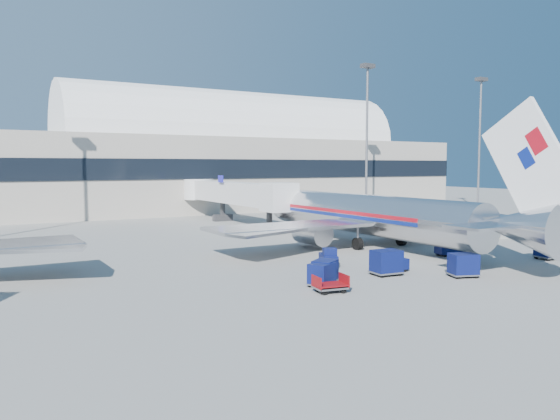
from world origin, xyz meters
TOP-DOWN VIEW (x-y plane):
  - ground at (0.00, 0.00)m, footprint 260.00×260.00m
  - terminal at (-13.60, 55.96)m, footprint 170.00×28.15m
  - airliner_main at (10.00, 4.51)m, footprint 32.00×37.26m
  - jetbridge_near at (7.60, 30.81)m, footprint 4.40×27.50m
  - mast_east at (30.00, 30.00)m, footprint 2.00×1.20m
  - mast_far_east at (55.00, 30.00)m, footprint 2.00×1.20m
  - barrier_near at (18.00, 2.00)m, footprint 3.00×0.55m
  - barrier_mid at (21.30, 2.00)m, footprint 3.00×0.55m
  - barrier_far at (24.60, 2.00)m, footprint 3.00×0.55m
  - tug_lead at (3.09, -5.62)m, footprint 2.38×1.35m
  - tug_right at (12.07, -2.81)m, footprint 2.57×1.72m
  - tug_left at (0.48, -1.74)m, footprint 1.91×2.46m
  - cart_train_a at (1.96, -6.46)m, footprint 2.11×1.69m
  - cart_train_b at (-3.17, -6.50)m, footprint 2.16×2.04m
  - cart_train_c at (-3.82, -7.08)m, footprint 2.04×1.85m
  - cart_solo_near at (6.04, -9.55)m, footprint 2.17×1.91m
  - cart_solo_far at (17.60, -8.16)m, footprint 2.20×1.79m
  - cart_open_red at (-4.28, -8.67)m, footprint 2.11×1.64m

SIDE VIEW (x-z plane):
  - ground at x=0.00m, z-range 0.00..0.00m
  - cart_open_red at x=-4.28m, z-range 0.11..0.63m
  - barrier_near at x=18.00m, z-range 0.00..0.90m
  - barrier_mid at x=21.30m, z-range 0.00..0.90m
  - barrier_far at x=24.60m, z-range 0.00..0.90m
  - tug_left at x=0.48m, z-range -0.06..1.37m
  - tug_lead at x=3.09m, z-range -0.07..1.42m
  - tug_right at x=12.07m, z-range -0.07..1.47m
  - cart_train_c at x=-3.82m, z-range 0.05..1.51m
  - cart_train_b at x=-3.17m, z-range 0.05..1.57m
  - cart_solo_near at x=6.04m, z-range 0.05..1.65m
  - cart_train_a at x=1.96m, z-range 0.06..1.79m
  - cart_solo_far at x=17.60m, z-range 0.06..1.83m
  - airliner_main at x=10.00m, z-range -3.11..8.96m
  - jetbridge_near at x=7.60m, z-range 0.80..7.05m
  - terminal at x=-13.60m, z-range -2.98..18.02m
  - mast_east at x=30.00m, z-range 3.49..26.09m
  - mast_far_east at x=55.00m, z-range 3.49..26.09m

